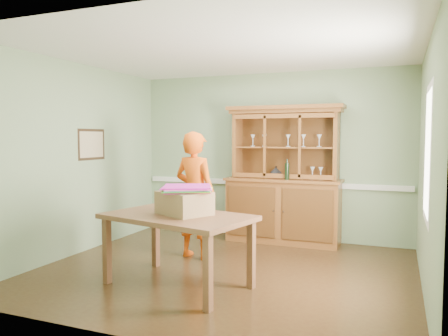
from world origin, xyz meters
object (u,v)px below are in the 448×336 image
at_px(cardboard_box, 184,203).
at_px(china_hutch, 284,194).
at_px(dining_table, 178,223).
at_px(person, 195,195).

bearing_deg(cardboard_box, china_hutch, 77.71).
relative_size(china_hutch, cardboard_box, 3.95).
bearing_deg(dining_table, person, 118.94).
distance_m(dining_table, person, 1.17).
xyz_separation_m(cardboard_box, person, (-0.38, 1.06, -0.06)).
height_order(china_hutch, dining_table, china_hutch).
xyz_separation_m(china_hutch, dining_table, (-0.58, -2.46, -0.05)).
bearing_deg(cardboard_box, dining_table, -138.04).
height_order(china_hutch, cardboard_box, china_hutch).
distance_m(china_hutch, dining_table, 2.53).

